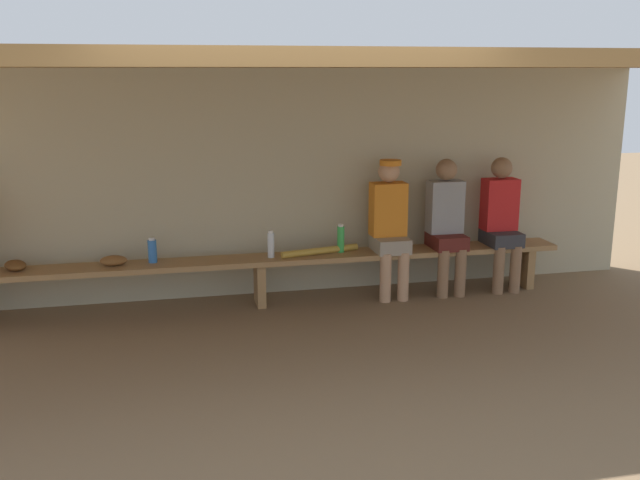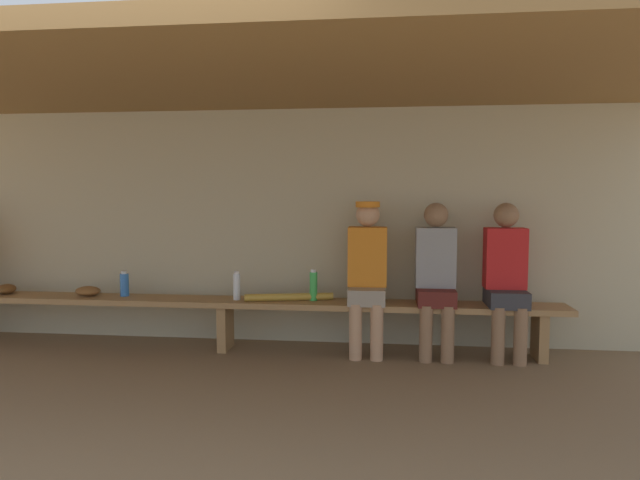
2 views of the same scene
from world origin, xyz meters
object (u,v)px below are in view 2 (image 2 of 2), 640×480
object	(u,v)px
player_middle	(436,273)
baseball_glove_worn	(6,289)
baseball_bat	(289,297)
player_rightmost	(506,274)
baseball_glove_dark_brown	(88,291)
water_bottle_green	(237,286)
player_leftmost	(367,270)
water_bottle_clear	(124,284)
bench	(225,307)
water_bottle_blue	(313,286)

from	to	relation	value
player_middle	baseball_glove_worn	distance (m)	4.04
baseball_bat	player_rightmost	bearing A→B (deg)	-12.28
player_rightmost	baseball_glove_dark_brown	world-z (taller)	player_rightmost
player_rightmost	water_bottle_green	bearing A→B (deg)	-179.72
player_leftmost	player_rightmost	world-z (taller)	player_leftmost
baseball_glove_dark_brown	baseball_bat	bearing A→B (deg)	-177.08
water_bottle_clear	baseball_glove_dark_brown	bearing A→B (deg)	-175.32
player_middle	water_bottle_green	distance (m)	1.77
baseball_glove_worn	water_bottle_green	bearing A→B (deg)	-122.85
player_leftmost	water_bottle_clear	xyz separation A→B (m)	(-2.26, 0.04, -0.18)
player_rightmost	baseball_glove_worn	world-z (taller)	player_rightmost
bench	baseball_glove_worn	bearing A→B (deg)	178.99
water_bottle_clear	baseball_bat	bearing A→B (deg)	-1.77
player_leftmost	player_rightmost	size ratio (longest dim) A/B	1.01
water_bottle_green	baseball_glove_worn	size ratio (longest dim) A/B	1.07
player_leftmost	bench	bearing A→B (deg)	-179.84
player_leftmost	water_bottle_blue	xyz separation A→B (m)	(-0.48, 0.04, -0.15)
player_middle	baseball_bat	xyz separation A→B (m)	(-1.28, -0.00, -0.24)
water_bottle_clear	baseball_bat	world-z (taller)	water_bottle_clear
baseball_glove_worn	baseball_bat	xyz separation A→B (m)	(2.75, -0.04, -0.01)
bench	water_bottle_green	distance (m)	0.23
baseball_glove_worn	baseball_bat	distance (m)	2.75
water_bottle_blue	baseball_glove_worn	xyz separation A→B (m)	(-2.96, -0.00, -0.09)
bench	water_bottle_clear	world-z (taller)	water_bottle_clear
bench	baseball_bat	xyz separation A→B (m)	(0.59, -0.00, 0.11)
water_bottle_blue	baseball_bat	world-z (taller)	water_bottle_blue
player_rightmost	baseball_bat	bearing A→B (deg)	-179.91
player_leftmost	player_rightmost	bearing A→B (deg)	-0.02
water_bottle_green	baseball_glove_worn	distance (m)	2.27
baseball_glove_worn	baseball_glove_dark_brown	size ratio (longest dim) A/B	1.00
bench	baseball_glove_worn	world-z (taller)	baseball_glove_worn
water_bottle_blue	player_middle	bearing A→B (deg)	-2.05
player_leftmost	water_bottle_green	world-z (taller)	player_leftmost
water_bottle_clear	water_bottle_blue	bearing A→B (deg)	-0.23
bench	baseball_glove_worn	xyz separation A→B (m)	(-2.16, 0.04, 0.12)
bench	water_bottle_blue	size ratio (longest dim) A/B	21.59
baseball_glove_worn	water_bottle_blue	bearing A→B (deg)	-121.62
baseball_bat	baseball_glove_worn	bearing A→B (deg)	166.83
water_bottle_green	water_bottle_blue	bearing A→B (deg)	4.12
player_middle	player_rightmost	distance (m)	0.59
player_leftmost	water_bottle_blue	world-z (taller)	player_leftmost
water_bottle_clear	baseball_glove_dark_brown	xyz separation A→B (m)	(-0.35, -0.03, -0.07)
water_bottle_blue	bench	bearing A→B (deg)	-177.05
player_rightmost	water_bottle_green	xyz separation A→B (m)	(-2.35, -0.01, -0.15)
water_bottle_green	bench	bearing A→B (deg)	175.67
baseball_glove_worn	water_bottle_clear	bearing A→B (deg)	-121.18
water_bottle_clear	baseball_glove_worn	xyz separation A→B (m)	(-1.18, -0.01, -0.07)
water_bottle_clear	baseball_glove_dark_brown	world-z (taller)	water_bottle_clear
baseball_glove_worn	baseball_glove_dark_brown	world-z (taller)	same
water_bottle_clear	baseball_bat	distance (m)	1.57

